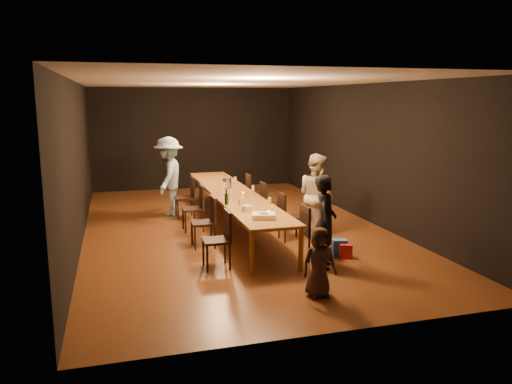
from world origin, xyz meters
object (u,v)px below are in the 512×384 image
object	(u,v)px
chair_left_1	(203,222)
plate_stack	(247,208)
chair_left_2	(193,208)
ice_bucket	(227,183)
man_blue	(169,176)
birthday_cake	(264,216)
chair_right_1	(291,216)
child	(319,262)
chair_right_2	(272,204)
chair_right_0	(315,232)
chair_right_3	(256,194)
chair_left_0	(216,240)
chair_left_3	(185,197)
table	(233,195)
woman_tan	(316,195)
woman_birthday	(325,222)
champagne_bottle	(227,196)

from	to	relation	value
chair_left_1	plate_stack	distance (m)	0.95
chair_left_2	ice_bucket	distance (m)	1.13
chair_left_2	man_blue	size ratio (longest dim) A/B	0.51
chair_left_1	chair_left_2	distance (m)	1.20
birthday_cake	chair_right_1	bearing A→B (deg)	65.77
chair_right_1	child	xyz separation A→B (m)	(-0.59, -2.73, 0.02)
chair_left_1	plate_stack	world-z (taller)	chair_left_1
chair_right_2	chair_right_0	bearing A→B (deg)	-0.00
chair_left_2	plate_stack	size ratio (longest dim) A/B	5.18
chair_left_1	chair_right_3	bearing A→B (deg)	-35.31
chair_left_0	birthday_cake	bearing A→B (deg)	-86.76
chair_left_3	child	distance (m)	5.25
chair_left_3	plate_stack	xyz separation A→B (m)	(0.68, -2.97, 0.34)
chair_right_0	chair_left_3	size ratio (longest dim) A/B	1.00
chair_left_0	plate_stack	xyz separation A→B (m)	(0.68, 0.63, 0.34)
table	chair_left_1	size ratio (longest dim) A/B	6.45
plate_stack	chair_left_0	bearing A→B (deg)	-137.19
child	man_blue	bearing A→B (deg)	104.97
chair_left_2	chair_left_3	xyz separation A→B (m)	(0.00, 1.20, 0.00)
table	chair_right_0	size ratio (longest dim) A/B	6.45
chair_left_3	chair_right_2	bearing A→B (deg)	-125.22
table	chair_left_0	world-z (taller)	chair_left_0
table	chair_right_1	distance (m)	1.49
chair_left_1	ice_bucket	xyz separation A→B (m)	(0.86, 1.82, 0.40)
table	chair_right_0	world-z (taller)	chair_right_0
chair_right_1	birthday_cake	xyz separation A→B (m)	(-0.90, -1.15, 0.33)
chair_left_1	chair_left_3	bearing A→B (deg)	0.00
chair_right_1	chair_left_2	xyz separation A→B (m)	(-1.70, 1.20, 0.00)
chair_left_0	man_blue	distance (m)	4.00
chair_right_2	chair_left_2	bearing A→B (deg)	-90.00
woman_tan	man_blue	world-z (taller)	man_blue
chair_left_0	man_blue	size ratio (longest dim) A/B	0.51
table	ice_bucket	xyz separation A→B (m)	(0.01, 0.62, 0.16)
chair_left_2	ice_bucket	size ratio (longest dim) A/B	4.21
plate_stack	woman_birthday	bearing A→B (deg)	-47.12
chair_right_2	birthday_cake	world-z (taller)	chair_right_2
chair_right_1	chair_left_3	xyz separation A→B (m)	(-1.70, 2.40, 0.00)
ice_bucket	chair_right_3	bearing A→B (deg)	34.71
chair_right_1	birthday_cake	bearing A→B (deg)	-37.81
plate_stack	chair_left_2	bearing A→B (deg)	110.87
woman_birthday	woman_tan	xyz separation A→B (m)	(0.60, 1.80, 0.06)
chair_right_3	birthday_cake	bearing A→B (deg)	-14.14
woman_tan	chair_left_1	bearing A→B (deg)	76.26
chair_right_3	birthday_cake	xyz separation A→B (m)	(-0.90, -3.55, 0.33)
chair_left_3	chair_left_1	bearing A→B (deg)	-180.00
chair_right_0	chair_left_3	xyz separation A→B (m)	(-1.70, 3.60, 0.00)
chair_right_1	chair_right_3	xyz separation A→B (m)	(0.00, 2.40, 0.00)
champagne_bottle	table	bearing A→B (deg)	70.82
woman_birthday	child	xyz separation A→B (m)	(-0.56, -1.09, -0.27)
chair_right_2	chair_left_3	xyz separation A→B (m)	(-1.70, 1.20, 0.00)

